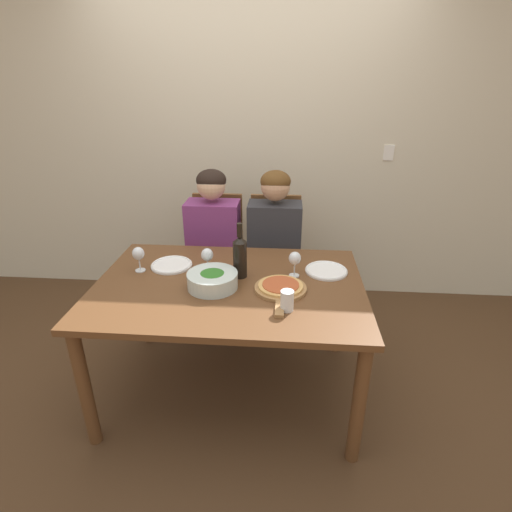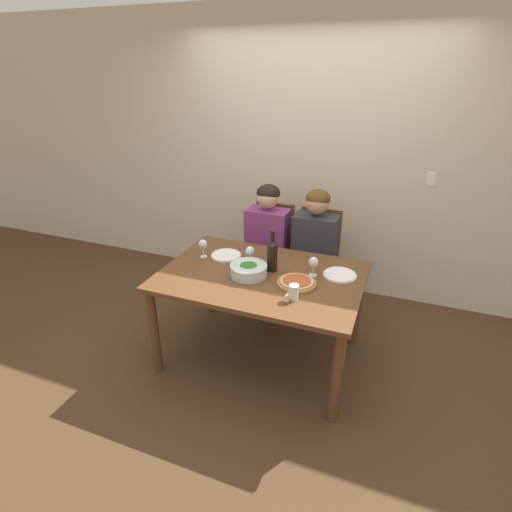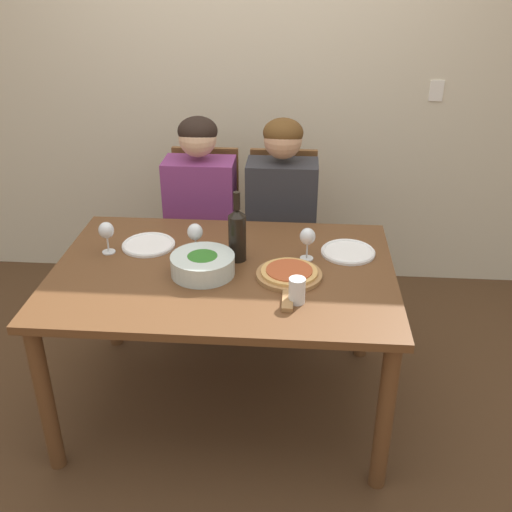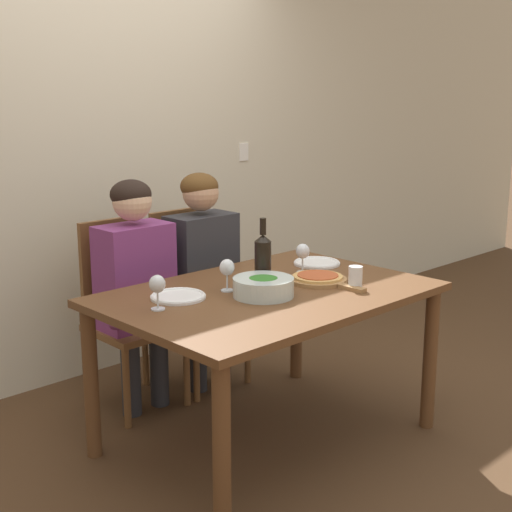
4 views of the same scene
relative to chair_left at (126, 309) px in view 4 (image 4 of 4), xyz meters
The scene contains 16 objects.
ground_plane 1.03m from the chair_left, 75.50° to the right, with size 40.00×40.00×0.00m, color #4C331E.
back_wall 1.00m from the chair_left, 66.94° to the left, with size 10.00×0.06×2.70m.
dining_table 0.89m from the chair_left, 75.50° to the right, with size 1.49×1.02×0.75m.
chair_left is the anchor object (origin of this frame).
chair_right 0.45m from the chair_left, ahead, with size 0.42×0.42×0.99m.
person_woman 0.24m from the chair_left, 90.00° to the right, with size 0.47×0.51×1.22m.
person_man 0.51m from the chair_left, 14.85° to the right, with size 0.47×0.51×1.22m.
wine_bottle 0.89m from the chair_left, 70.26° to the right, with size 0.08×0.08×0.32m.
broccoli_bowl 0.96m from the chair_left, 81.20° to the right, with size 0.28×0.28×0.09m.
dinner_plate_left 0.73m from the chair_left, 103.13° to the right, with size 0.25×0.25×0.02m.
dinner_plate_right 1.05m from the chair_left, 40.89° to the right, with size 0.25×0.25×0.02m.
pizza_on_board 1.08m from the chair_left, 60.93° to the right, with size 0.28×0.42×0.04m.
wine_glass_left 0.88m from the chair_left, 113.44° to the right, with size 0.07×0.07×0.15m.
wine_glass_right 1.00m from the chair_left, 51.65° to the right, with size 0.07×0.07×0.15m.
wine_glass_centre 0.81m from the chair_left, 83.71° to the right, with size 0.07×0.07×0.15m.
water_tumbler 1.27m from the chair_left, 63.81° to the right, with size 0.07×0.07×0.11m.
Camera 4 is at (-2.24, -2.25, 1.65)m, focal length 50.00 mm.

